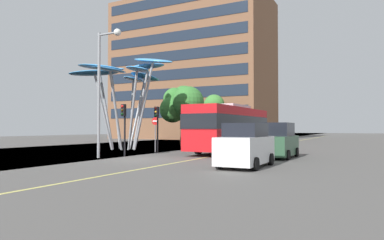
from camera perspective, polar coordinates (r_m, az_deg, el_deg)
ground at (r=21.51m, az=-10.08°, el=-6.43°), size 120.00×240.00×0.10m
red_bus at (r=27.21m, az=6.38°, el=-1.05°), size 2.94×11.30×3.66m
leaf_sculpture at (r=31.48m, az=-10.78°, el=7.09°), size 9.23×9.48×8.15m
traffic_light_kerb_near at (r=23.61m, az=-11.10°, el=0.25°), size 0.28×0.42×3.46m
traffic_light_kerb_far at (r=26.31m, az=-5.77°, el=0.11°), size 0.28×0.42×3.48m
car_parked_near at (r=17.07m, az=8.81°, el=-4.25°), size 1.95×4.20×2.11m
car_parked_mid at (r=22.61m, az=13.76°, el=-3.44°), size 2.09×4.30×2.21m
street_lamp at (r=22.56m, az=-14.27°, el=6.83°), size 1.77×0.44×7.96m
tree_pavement_near at (r=36.58m, az=-1.87°, el=2.80°), size 4.96×4.60×6.45m
tree_pavement_far at (r=50.21m, az=2.82°, el=1.72°), size 4.15×3.77×6.71m
no_entry_sign at (r=27.12m, az=-6.04°, el=-1.47°), size 0.60×0.12×2.72m
backdrop_building at (r=63.06m, az=0.28°, el=8.03°), size 26.76×15.00×24.23m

